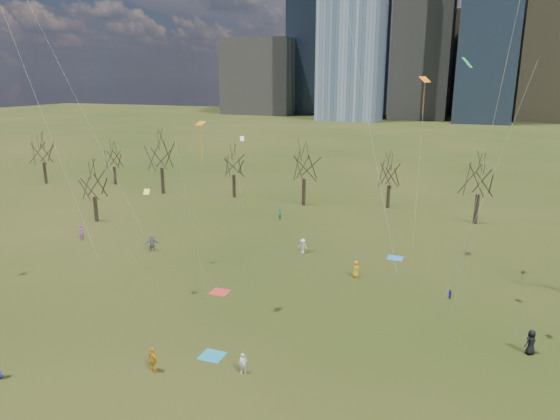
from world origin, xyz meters
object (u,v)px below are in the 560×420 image
(blanket_crimson, at_px, (220,292))
(person_1, at_px, (243,364))
(blanket_teal, at_px, (212,356))
(person_4, at_px, (153,360))
(blanket_navy, at_px, (395,258))

(blanket_crimson, height_order, person_1, person_1)
(blanket_teal, distance_m, person_1, 3.17)
(blanket_crimson, height_order, person_4, person_4)
(blanket_teal, height_order, person_1, person_1)
(blanket_teal, distance_m, blanket_navy, 25.55)
(person_1, relative_size, person_4, 0.82)
(blanket_teal, xyz_separation_m, person_4, (-2.65, -3.03, 0.86))
(blanket_teal, relative_size, person_4, 0.92)
(blanket_crimson, bearing_deg, blanket_navy, 47.16)
(person_1, bearing_deg, person_4, 169.65)
(blanket_navy, distance_m, person_4, 29.37)
(blanket_crimson, bearing_deg, blanket_teal, -65.13)
(person_1, distance_m, person_4, 5.88)
(blanket_teal, bearing_deg, person_4, -131.15)
(blanket_crimson, distance_m, person_4, 12.72)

